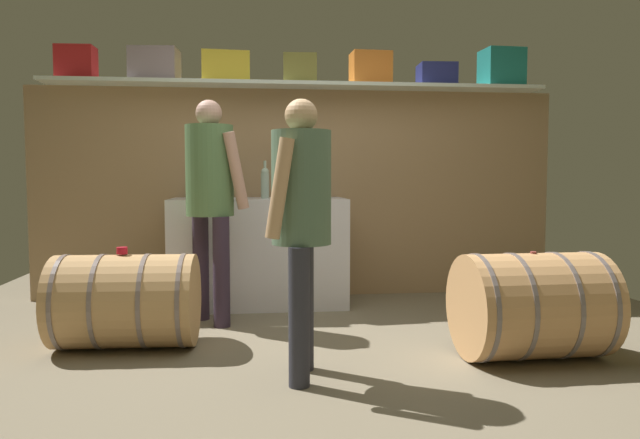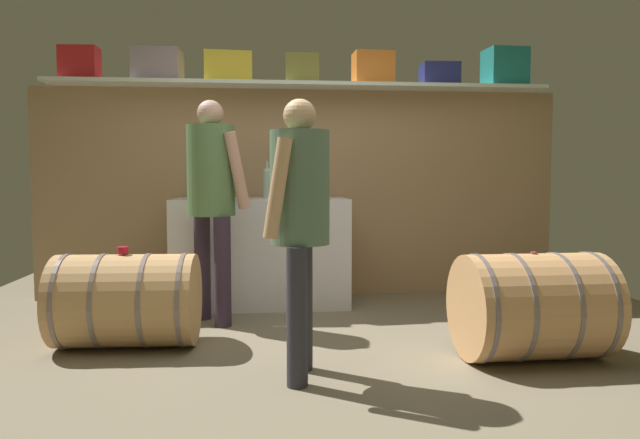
# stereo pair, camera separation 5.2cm
# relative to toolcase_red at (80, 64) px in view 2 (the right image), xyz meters

# --- Properties ---
(ground_plane) EXTENTS (6.01, 7.28, 0.02)m
(ground_plane) POSITION_rel_toolcase_red_xyz_m (1.93, -1.38, -2.09)
(ground_plane) COLOR #7B6F58
(back_wall_panel) EXTENTS (4.81, 0.10, 1.91)m
(back_wall_panel) POSITION_rel_toolcase_red_xyz_m (1.93, 0.15, -1.13)
(back_wall_panel) COLOR #A2815A
(back_wall_panel) RESTS_ON ground
(high_shelf_board) EXTENTS (4.43, 0.40, 0.03)m
(high_shelf_board) POSITION_rel_toolcase_red_xyz_m (1.93, 0.00, -0.16)
(high_shelf_board) COLOR silver
(high_shelf_board) RESTS_ON back_wall_panel
(toolcase_red) EXTENTS (0.32, 0.21, 0.29)m
(toolcase_red) POSITION_rel_toolcase_red_xyz_m (0.00, 0.00, 0.00)
(toolcase_red) COLOR red
(toolcase_red) RESTS_ON high_shelf_board
(toolcase_grey) EXTENTS (0.42, 0.33, 0.28)m
(toolcase_grey) POSITION_rel_toolcase_red_xyz_m (0.66, 0.00, -0.00)
(toolcase_grey) COLOR gray
(toolcase_grey) RESTS_ON high_shelf_board
(toolcase_yellow) EXTENTS (0.43, 0.30, 0.26)m
(toolcase_yellow) POSITION_rel_toolcase_red_xyz_m (1.27, 0.00, -0.01)
(toolcase_yellow) COLOR yellow
(toolcase_yellow) RESTS_ON high_shelf_board
(toolcase_olive) EXTENTS (0.31, 0.29, 0.25)m
(toolcase_olive) POSITION_rel_toolcase_red_xyz_m (1.92, 0.00, -0.02)
(toolcase_olive) COLOR olive
(toolcase_olive) RESTS_ON high_shelf_board
(toolcase_orange) EXTENTS (0.36, 0.27, 0.29)m
(toolcase_orange) POSITION_rel_toolcase_red_xyz_m (2.57, 0.00, 0.00)
(toolcase_orange) COLOR orange
(toolcase_orange) RESTS_ON high_shelf_board
(toolcase_navy) EXTENTS (0.34, 0.29, 0.20)m
(toolcase_navy) POSITION_rel_toolcase_red_xyz_m (3.19, 0.00, -0.04)
(toolcase_navy) COLOR navy
(toolcase_navy) RESTS_ON high_shelf_board
(toolcase_teal) EXTENTS (0.37, 0.31, 0.35)m
(toolcase_teal) POSITION_rel_toolcase_red_xyz_m (3.81, 0.00, 0.03)
(toolcase_teal) COLOR #1E807A
(toolcase_teal) RESTS_ON high_shelf_board
(work_cabinet) EXTENTS (1.48, 0.68, 0.93)m
(work_cabinet) POSITION_rel_toolcase_red_xyz_m (1.55, -0.25, -1.62)
(work_cabinet) COLOR white
(work_cabinet) RESTS_ON ground
(wine_bottle_amber) EXTENTS (0.07, 0.07, 0.31)m
(wine_bottle_amber) POSITION_rel_toolcase_red_xyz_m (1.86, -0.19, -1.02)
(wine_bottle_amber) COLOR brown
(wine_bottle_amber) RESTS_ON work_cabinet
(wine_bottle_clear) EXTENTS (0.07, 0.07, 0.32)m
(wine_bottle_clear) POSITION_rel_toolcase_red_xyz_m (1.60, -0.25, -1.02)
(wine_bottle_clear) COLOR #AEC7B6
(wine_bottle_clear) RESTS_ON work_cabinet
(wine_glass) EXTENTS (0.07, 0.07, 0.13)m
(wine_glass) POSITION_rel_toolcase_red_xyz_m (1.22, -0.31, -1.07)
(wine_glass) COLOR white
(wine_glass) RESTS_ON work_cabinet
(red_funnel) EXTENTS (0.11, 0.11, 0.12)m
(red_funnel) POSITION_rel_toolcase_red_xyz_m (1.76, -0.49, -1.10)
(red_funnel) COLOR red
(red_funnel) RESTS_ON work_cabinet
(wine_barrel_near) EXTENTS (0.91, 0.64, 0.62)m
(wine_barrel_near) POSITION_rel_toolcase_red_xyz_m (0.68, -1.46, -1.78)
(wine_barrel_near) COLOR tan
(wine_barrel_near) RESTS_ON ground
(wine_barrel_far) EXTENTS (0.88, 0.68, 0.66)m
(wine_barrel_far) POSITION_rel_toolcase_red_xyz_m (3.19, -1.96, -1.76)
(wine_barrel_far) COLOR tan
(wine_barrel_far) RESTS_ON ground
(tasting_cup) EXTENTS (0.07, 0.07, 0.04)m
(tasting_cup) POSITION_rel_toolcase_red_xyz_m (0.66, -1.46, -1.45)
(tasting_cup) COLOR red
(tasting_cup) RESTS_ON wine_barrel_near
(winemaker_pouring) EXTENTS (0.37, 0.47, 1.52)m
(winemaker_pouring) POSITION_rel_toolcase_red_xyz_m (1.76, -2.16, -1.15)
(winemaker_pouring) COLOR #2F303B
(winemaker_pouring) RESTS_ON ground
(visitor_tasting) EXTENTS (0.49, 0.55, 1.68)m
(visitor_tasting) POSITION_rel_toolcase_red_xyz_m (1.19, -0.85, -1.05)
(visitor_tasting) COLOR #332638
(visitor_tasting) RESTS_ON ground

